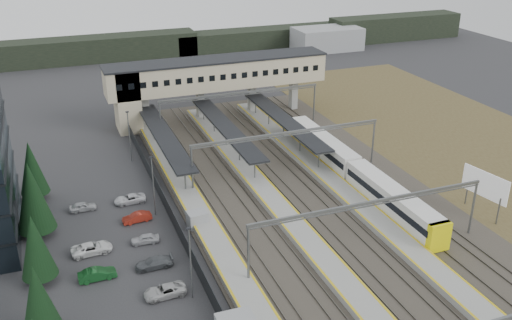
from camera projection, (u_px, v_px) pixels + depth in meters
name	position (u px, v px, depth m)	size (l,w,h in m)	color
ground	(241.00, 242.00, 66.51)	(220.00, 220.00, 0.00)	#2B2B2D
conifer_row	(36.00, 263.00, 54.10)	(4.42, 49.82, 9.50)	black
car_park	(141.00, 306.00, 54.82)	(10.71, 44.66, 1.29)	#B0B1B5
lampposts	(169.00, 217.00, 63.22)	(0.50, 53.25, 8.07)	slate
fence	(176.00, 224.00, 68.27)	(0.08, 90.00, 2.00)	#26282B
relay_cabin_far	(197.00, 220.00, 69.20)	(2.46, 2.12, 2.11)	#939698
rail_corridor	(296.00, 207.00, 73.70)	(34.00, 90.00, 0.92)	#3B372D
canopies	(226.00, 127.00, 90.28)	(23.10, 30.00, 3.28)	black
footbridge	(203.00, 78.00, 101.70)	(40.40, 6.40, 11.20)	beige
gantries	(324.00, 170.00, 70.55)	(28.40, 62.28, 7.17)	slate
train	(355.00, 172.00, 79.61)	(2.76, 38.30, 3.47)	white
billboard	(485.00, 186.00, 71.11)	(1.43, 6.60, 5.82)	slate
treeline_far	(210.00, 42.00, 151.93)	(170.00, 19.00, 7.00)	black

